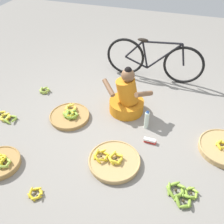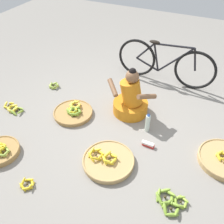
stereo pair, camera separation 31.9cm
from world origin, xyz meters
The scene contains 12 objects.
ground_plane centered at (0.00, 0.00, 0.00)m, with size 10.00×10.00×0.00m, color gray.
vendor_woman_front centered at (0.07, 0.30, 0.24)m, with size 0.76×0.52×0.75m.
bicycle_leaning centered at (0.28, 1.34, 0.36)m, with size 1.70×0.08×0.73m.
banana_basket_front_right centered at (0.19, -0.72, 0.04)m, with size 0.64×0.64×0.14m.
banana_basket_front_center centered at (-1.11, -1.16, 0.05)m, with size 0.49×0.49×0.15m.
banana_basket_back_center centered at (-0.68, -0.12, 0.04)m, with size 0.59×0.59×0.14m.
loose_bananas_front_left centered at (-0.49, -1.39, 0.03)m, with size 0.18×0.19×0.08m.
loose_bananas_near_vendor centered at (1.02, -0.92, 0.03)m, with size 0.37×0.33×0.10m.
loose_bananas_mid_right centered at (-1.37, 0.35, 0.03)m, with size 0.20×0.20×0.09m.
loose_bananas_back_right centered at (-1.58, -0.42, 0.03)m, with size 0.38×0.22×0.08m.
water_bottle centered at (0.44, 0.02, 0.14)m, with size 0.07×0.07×0.29m.
packet_carton_stack centered at (0.54, -0.25, 0.03)m, with size 0.17×0.06×0.06m.
Camera 2 is at (1.03, -2.41, 2.42)m, focal length 39.24 mm.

